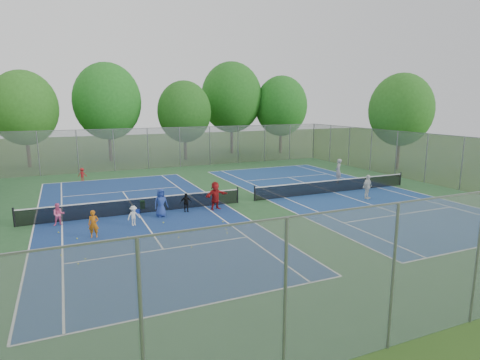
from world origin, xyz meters
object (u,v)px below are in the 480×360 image
object	(u,v)px
net_left	(138,206)
ball_hopper	(142,205)
net_right	(334,186)
instructor	(338,171)
ball_crate	(137,211)

from	to	relation	value
net_left	ball_hopper	world-z (taller)	net_left
net_left	net_right	bearing A→B (deg)	0.00
net_right	instructor	world-z (taller)	instructor
net_right	ball_hopper	xyz separation A→B (m)	(-13.56, 0.98, -0.19)
instructor	ball_crate	bearing A→B (deg)	-35.65
instructor	ball_hopper	bearing A→B (deg)	-38.36
net_left	instructor	size ratio (longest dim) A/B	6.55
net_right	ball_crate	bearing A→B (deg)	179.49
net_right	instructor	distance (m)	3.78
net_left	net_right	size ratio (longest dim) A/B	1.00
net_right	ball_crate	distance (m)	14.04
ball_hopper	net_right	bearing A→B (deg)	-4.13
ball_crate	net_right	bearing A→B (deg)	-0.51
ball_hopper	ball_crate	bearing A→B (deg)	-119.30
net_right	instructor	bearing A→B (deg)	48.20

